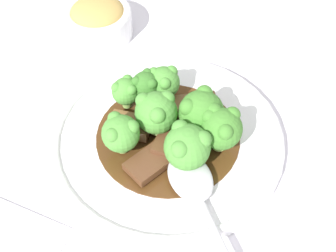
{
  "coord_description": "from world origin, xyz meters",
  "views": [
    {
      "loc": [
        -0.13,
        0.32,
        0.46
      ],
      "look_at": [
        0.0,
        0.0,
        0.03
      ],
      "focal_mm": 50.0,
      "sensor_mm": 36.0,
      "label": 1
    }
  ],
  "objects": [
    {
      "name": "beef_strip_2",
      "position": [
        0.04,
        0.01,
        0.03
      ],
      "size": [
        0.05,
        0.04,
        0.02
      ],
      "color": "brown",
      "rests_on": "main_plate"
    },
    {
      "name": "broccoli_floret_4",
      "position": [
        -0.03,
        -0.02,
        0.05
      ],
      "size": [
        0.05,
        0.05,
        0.06
      ],
      "color": "#7FA84C",
      "rests_on": "main_plate"
    },
    {
      "name": "serving_spoon",
      "position": [
        -0.06,
        0.06,
        0.03
      ],
      "size": [
        0.16,
        0.17,
        0.01
      ],
      "color": "silver",
      "rests_on": "main_plate"
    },
    {
      "name": "broccoli_floret_1",
      "position": [
        0.07,
        -0.02,
        0.05
      ],
      "size": [
        0.03,
        0.03,
        0.04
      ],
      "color": "#7FA84C",
      "rests_on": "main_plate"
    },
    {
      "name": "broccoli_floret_6",
      "position": [
        0.03,
        -0.05,
        0.05
      ],
      "size": [
        0.04,
        0.04,
        0.05
      ],
      "color": "#7FA84C",
      "rests_on": "main_plate"
    },
    {
      "name": "side_bowl_appetizer",
      "position": [
        0.17,
        -0.15,
        0.03
      ],
      "size": [
        0.1,
        0.1,
        0.05
      ],
      "color": "white",
      "rests_on": "ground_plane"
    },
    {
      "name": "broccoli_floret_3",
      "position": [
        0.01,
        0.0,
        0.05
      ],
      "size": [
        0.05,
        0.05,
        0.06
      ],
      "color": "#8EB756",
      "rests_on": "main_plate"
    },
    {
      "name": "broccoli_floret_5",
      "position": [
        0.04,
        0.04,
        0.05
      ],
      "size": [
        0.04,
        0.04,
        0.05
      ],
      "color": "#7FA84C",
      "rests_on": "main_plate"
    },
    {
      "name": "beef_strip_0",
      "position": [
        -0.01,
        0.01,
        0.03
      ],
      "size": [
        0.04,
        0.05,
        0.02
      ],
      "color": "#56331E",
      "rests_on": "main_plate"
    },
    {
      "name": "ground_plane",
      "position": [
        0.0,
        0.0,
        0.0
      ],
      "size": [
        4.0,
        4.0,
        0.0
      ],
      "primitive_type": "plane",
      "color": "silver"
    },
    {
      "name": "broccoli_floret_0",
      "position": [
        -0.06,
        -0.01,
        0.05
      ],
      "size": [
        0.05,
        0.05,
        0.06
      ],
      "color": "#8EB756",
      "rests_on": "main_plate"
    },
    {
      "name": "main_plate",
      "position": [
        0.0,
        0.0,
        0.01
      ],
      "size": [
        0.28,
        0.28,
        0.02
      ],
      "color": "white",
      "rests_on": "ground_plane"
    },
    {
      "name": "beef_strip_3",
      "position": [
        0.0,
        0.05,
        0.02
      ],
      "size": [
        0.06,
        0.07,
        0.01
      ],
      "color": "#56331E",
      "rests_on": "main_plate"
    },
    {
      "name": "broccoli_floret_2",
      "position": [
        -0.04,
        0.03,
        0.05
      ],
      "size": [
        0.05,
        0.05,
        0.06
      ],
      "color": "#8EB756",
      "rests_on": "main_plate"
    },
    {
      "name": "broccoli_floret_7",
      "position": [
        0.05,
        -0.04,
        0.05
      ],
      "size": [
        0.03,
        0.03,
        0.05
      ],
      "color": "#7FA84C",
      "rests_on": "main_plate"
    },
    {
      "name": "beef_strip_1",
      "position": [
        -0.01,
        -0.04,
        0.03
      ],
      "size": [
        0.08,
        0.06,
        0.01
      ],
      "color": "brown",
      "rests_on": "main_plate"
    }
  ]
}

